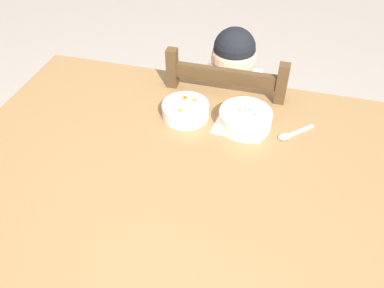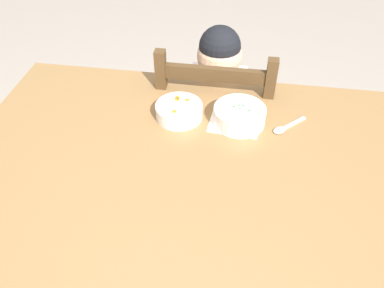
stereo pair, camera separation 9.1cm
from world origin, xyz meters
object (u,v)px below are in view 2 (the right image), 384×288
object	(u,v)px
child_figure	(216,104)
bowl_of_peas	(239,115)
dining_table	(179,198)
spoon	(284,128)
bowl_of_carrots	(179,111)
dining_chair	(215,136)

from	to	relation	value
child_figure	bowl_of_peas	world-z (taller)	child_figure
dining_table	spoon	world-z (taller)	spoon
bowl_of_carrots	spoon	world-z (taller)	bowl_of_carrots
dining_table	spoon	xyz separation A→B (m)	(0.30, 0.25, 0.10)
bowl_of_peas	spoon	size ratio (longest dim) A/B	1.47
dining_table	dining_chair	size ratio (longest dim) A/B	1.45
dining_chair	child_figure	xyz separation A→B (m)	(0.00, -0.00, 0.18)
bowl_of_carrots	child_figure	bearing A→B (deg)	71.61
dining_chair	bowl_of_peas	bearing A→B (deg)	-71.86
dining_chair	bowl_of_peas	xyz separation A→B (m)	(0.10, -0.30, 0.36)
dining_table	child_figure	size ratio (longest dim) A/B	1.41
dining_table	bowl_of_carrots	bearing A→B (deg)	99.34
dining_table	bowl_of_peas	distance (m)	0.33
child_figure	bowl_of_carrots	xyz separation A→B (m)	(-0.10, -0.29, 0.18)
child_figure	bowl_of_peas	xyz separation A→B (m)	(0.10, -0.29, 0.18)
spoon	dining_chair	bearing A→B (deg)	127.88
bowl_of_peas	child_figure	bearing A→B (deg)	108.39
dining_chair	spoon	world-z (taller)	dining_chair
child_figure	spoon	world-z (taller)	child_figure
dining_table	bowl_of_peas	xyz separation A→B (m)	(0.15, 0.26, 0.13)
bowl_of_carrots	spoon	distance (m)	0.34
dining_table	dining_chair	world-z (taller)	dining_chair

